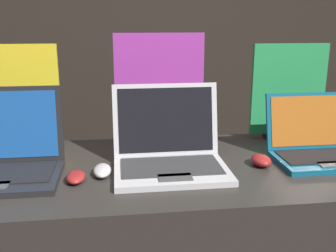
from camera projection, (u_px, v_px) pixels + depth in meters
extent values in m
cube|color=black|center=(139.00, 28.00, 2.93)|extent=(8.00, 0.05, 2.80)
cube|color=black|center=(5.00, 125.00, 1.40)|extent=(0.40, 0.04, 0.27)
cube|color=#194C99|center=(5.00, 125.00, 1.39)|extent=(0.36, 0.03, 0.24)
ellipsoid|color=maroon|center=(76.00, 177.00, 1.29)|extent=(0.06, 0.10, 0.03)
cube|color=black|center=(22.00, 145.00, 1.63)|extent=(0.18, 0.07, 0.02)
cube|color=gold|center=(17.00, 95.00, 1.58)|extent=(0.33, 0.02, 0.40)
cube|color=#B7B7BC|center=(173.00, 171.00, 1.36)|extent=(0.39, 0.27, 0.02)
cube|color=#2D2D30|center=(172.00, 166.00, 1.37)|extent=(0.35, 0.19, 0.00)
cube|color=#3F3F42|center=(177.00, 177.00, 1.27)|extent=(0.11, 0.06, 0.00)
cube|color=#B7B7BC|center=(167.00, 120.00, 1.48)|extent=(0.39, 0.07, 0.27)
cube|color=black|center=(167.00, 120.00, 1.47)|extent=(0.35, 0.05, 0.23)
ellipsoid|color=#B2B2B7|center=(102.00, 171.00, 1.35)|extent=(0.06, 0.12, 0.03)
cube|color=black|center=(161.00, 139.00, 1.72)|extent=(0.21, 0.07, 0.02)
cube|color=purple|center=(161.00, 86.00, 1.66)|extent=(0.38, 0.02, 0.44)
cube|color=#0F5170|center=(322.00, 161.00, 1.46)|extent=(0.33, 0.22, 0.02)
cube|color=black|center=(320.00, 156.00, 1.47)|extent=(0.29, 0.16, 0.00)
cube|color=#3F3F42|center=(331.00, 164.00, 1.39)|extent=(0.09, 0.05, 0.00)
cube|color=#0F5170|center=(307.00, 121.00, 1.56)|extent=(0.33, 0.07, 0.22)
cube|color=#A5591E|center=(308.00, 121.00, 1.55)|extent=(0.30, 0.05, 0.19)
ellipsoid|color=maroon|center=(261.00, 160.00, 1.43)|extent=(0.07, 0.10, 0.04)
cube|color=black|center=(285.00, 135.00, 1.77)|extent=(0.18, 0.07, 0.02)
cube|color=#268C4C|center=(288.00, 89.00, 1.72)|extent=(0.33, 0.02, 0.39)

